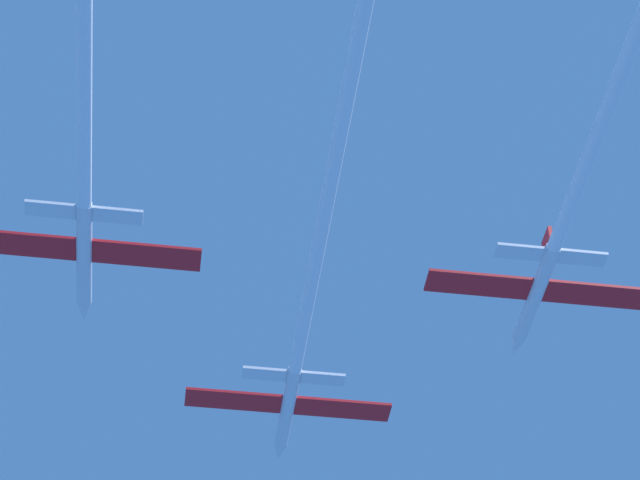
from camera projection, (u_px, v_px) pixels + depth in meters
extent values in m
cylinder|color=white|center=(287.00, 408.00, 121.51)|extent=(1.32, 11.99, 1.32)
cone|color=white|center=(279.00, 452.00, 126.75)|extent=(1.29, 2.64, 1.29)
ellipsoid|color=black|center=(284.00, 420.00, 123.79)|extent=(0.92, 2.40, 0.66)
cube|color=red|center=(233.00, 400.00, 120.59)|extent=(9.12, 2.64, 0.29)
cube|color=red|center=(343.00, 409.00, 121.58)|extent=(9.12, 2.64, 0.29)
cube|color=red|center=(294.00, 364.00, 119.20)|extent=(0.35, 2.16, 1.92)
cube|color=white|center=(264.00, 374.00, 117.65)|extent=(4.10, 1.58, 0.29)
cube|color=white|center=(323.00, 378.00, 118.16)|extent=(4.10, 1.58, 0.29)
cylinder|color=white|center=(335.00, 162.00, 98.47)|extent=(1.19, 52.37, 1.19)
cylinder|color=white|center=(84.00, 255.00, 107.17)|extent=(1.32, 11.99, 1.32)
cone|color=white|center=(84.00, 311.00, 112.41)|extent=(1.29, 2.64, 1.29)
ellipsoid|color=black|center=(85.00, 271.00, 109.45)|extent=(0.92, 2.40, 0.66)
cube|color=red|center=(21.00, 244.00, 106.25)|extent=(9.12, 2.64, 0.29)
cube|color=red|center=(147.00, 255.00, 107.24)|extent=(9.12, 2.64, 0.29)
cube|color=red|center=(87.00, 201.00, 104.86)|extent=(0.35, 2.16, 1.92)
cube|color=white|center=(50.00, 209.00, 103.31)|extent=(4.10, 1.58, 0.29)
cube|color=white|center=(118.00, 216.00, 103.82)|extent=(4.10, 1.58, 0.29)
cylinder|color=white|center=(536.00, 294.00, 110.84)|extent=(1.32, 11.99, 1.32)
cone|color=white|center=(515.00, 347.00, 116.08)|extent=(1.29, 2.64, 1.29)
ellipsoid|color=black|center=(527.00, 309.00, 113.12)|extent=(0.92, 2.40, 0.66)
cube|color=red|center=(478.00, 284.00, 109.92)|extent=(9.12, 2.64, 0.29)
cube|color=red|center=(596.00, 295.00, 110.91)|extent=(9.12, 2.64, 0.29)
cube|color=red|center=(548.00, 243.00, 108.53)|extent=(0.35, 2.16, 1.92)
cube|color=white|center=(519.00, 252.00, 106.98)|extent=(4.10, 1.58, 0.29)
cube|color=white|center=(582.00, 258.00, 107.49)|extent=(4.10, 1.58, 0.29)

